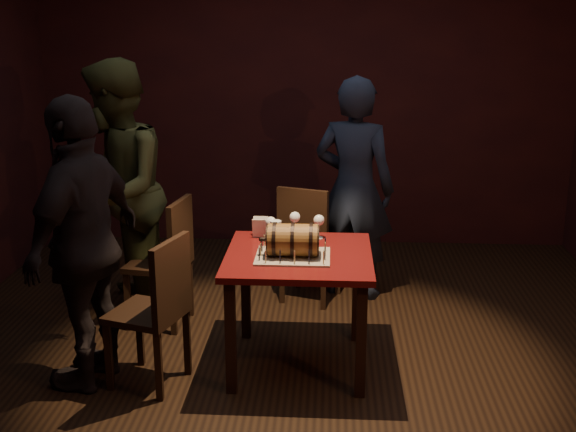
{
  "coord_description": "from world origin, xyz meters",
  "views": [
    {
      "loc": [
        0.24,
        -4.3,
        2.2
      ],
      "look_at": [
        -0.02,
        0.05,
        0.95
      ],
      "focal_mm": 45.0,
      "sensor_mm": 36.0,
      "label": 1
    }
  ],
  "objects_px": {
    "pub_table": "(299,270)",
    "person_back": "(354,189)",
    "barrel_cake": "(293,240)",
    "chair_left_front": "(158,304)",
    "pint_of_ale": "(276,232)",
    "chair_left_rear": "(168,255)",
    "wine_glass_mid": "(295,218)",
    "wine_glass_right": "(319,221)",
    "chair_back": "(307,238)",
    "person_left_front": "(84,244)",
    "wine_glass_left": "(271,223)",
    "person_left_rear": "(116,192)"
  },
  "relations": [
    {
      "from": "wine_glass_right",
      "to": "chair_back",
      "type": "relative_size",
      "value": 0.17
    },
    {
      "from": "chair_left_front",
      "to": "person_left_front",
      "type": "xyz_separation_m",
      "value": [
        -0.43,
        0.04,
        0.35
      ]
    },
    {
      "from": "person_back",
      "to": "pint_of_ale",
      "type": "bearing_deg",
      "value": 81.28
    },
    {
      "from": "chair_left_rear",
      "to": "person_back",
      "type": "xyz_separation_m",
      "value": [
        1.32,
        0.66,
        0.34
      ]
    },
    {
      "from": "pub_table",
      "to": "person_left_front",
      "type": "bearing_deg",
      "value": -167.63
    },
    {
      "from": "pub_table",
      "to": "chair_back",
      "type": "xyz_separation_m",
      "value": [
        0.02,
        1.03,
        -0.12
      ]
    },
    {
      "from": "pint_of_ale",
      "to": "chair_back",
      "type": "xyz_separation_m",
      "value": [
        0.17,
        0.84,
        -0.3
      ]
    },
    {
      "from": "chair_back",
      "to": "chair_left_front",
      "type": "distance_m",
      "value": 1.58
    },
    {
      "from": "person_back",
      "to": "person_left_rear",
      "type": "relative_size",
      "value": 0.92
    },
    {
      "from": "chair_left_front",
      "to": "chair_left_rear",
      "type": "bearing_deg",
      "value": 98.62
    },
    {
      "from": "pub_table",
      "to": "barrel_cake",
      "type": "bearing_deg",
      "value": -114.8
    },
    {
      "from": "barrel_cake",
      "to": "person_back",
      "type": "xyz_separation_m",
      "value": [
        0.4,
        1.3,
        0.01
      ]
    },
    {
      "from": "pub_table",
      "to": "chair_back",
      "type": "height_order",
      "value": "chair_back"
    },
    {
      "from": "pub_table",
      "to": "chair_back",
      "type": "relative_size",
      "value": 0.97
    },
    {
      "from": "chair_back",
      "to": "person_left_rear",
      "type": "distance_m",
      "value": 1.46
    },
    {
      "from": "chair_back",
      "to": "chair_left_front",
      "type": "relative_size",
      "value": 1.0
    },
    {
      "from": "wine_glass_mid",
      "to": "pint_of_ale",
      "type": "xyz_separation_m",
      "value": [
        -0.11,
        -0.18,
        -0.04
      ]
    },
    {
      "from": "pint_of_ale",
      "to": "person_back",
      "type": "distance_m",
      "value": 1.16
    },
    {
      "from": "pub_table",
      "to": "pint_of_ale",
      "type": "xyz_separation_m",
      "value": [
        -0.16,
        0.2,
        0.18
      ]
    },
    {
      "from": "wine_glass_mid",
      "to": "chair_back",
      "type": "height_order",
      "value": "chair_back"
    },
    {
      "from": "barrel_cake",
      "to": "chair_left_front",
      "type": "bearing_deg",
      "value": -163.2
    },
    {
      "from": "wine_glass_mid",
      "to": "chair_left_front",
      "type": "height_order",
      "value": "chair_left_front"
    },
    {
      "from": "person_back",
      "to": "chair_back",
      "type": "bearing_deg",
      "value": 47.49
    },
    {
      "from": "wine_glass_left",
      "to": "pint_of_ale",
      "type": "distance_m",
      "value": 0.08
    },
    {
      "from": "wine_glass_left",
      "to": "chair_left_front",
      "type": "distance_m",
      "value": 0.91
    },
    {
      "from": "barrel_cake",
      "to": "wine_glass_left",
      "type": "distance_m",
      "value": 0.36
    },
    {
      "from": "wine_glass_mid",
      "to": "chair_left_rear",
      "type": "height_order",
      "value": "chair_left_rear"
    },
    {
      "from": "wine_glass_left",
      "to": "wine_glass_mid",
      "type": "height_order",
      "value": "same"
    },
    {
      "from": "pub_table",
      "to": "chair_back",
      "type": "distance_m",
      "value": 1.04
    },
    {
      "from": "wine_glass_right",
      "to": "person_left_front",
      "type": "xyz_separation_m",
      "value": [
        -1.36,
        -0.59,
        0.01
      ]
    },
    {
      "from": "barrel_cake",
      "to": "person_back",
      "type": "height_order",
      "value": "person_back"
    },
    {
      "from": "wine_glass_left",
      "to": "wine_glass_mid",
      "type": "bearing_deg",
      "value": 40.64
    },
    {
      "from": "wine_glass_left",
      "to": "person_back",
      "type": "height_order",
      "value": "person_back"
    },
    {
      "from": "chair_left_rear",
      "to": "person_back",
      "type": "distance_m",
      "value": 1.52
    },
    {
      "from": "wine_glass_mid",
      "to": "chair_back",
      "type": "relative_size",
      "value": 0.17
    },
    {
      "from": "pint_of_ale",
      "to": "chair_left_front",
      "type": "distance_m",
      "value": 0.89
    },
    {
      "from": "chair_left_front",
      "to": "person_back",
      "type": "height_order",
      "value": "person_back"
    },
    {
      "from": "pint_of_ale",
      "to": "wine_glass_right",
      "type": "bearing_deg",
      "value": 23.62
    },
    {
      "from": "wine_glass_mid",
      "to": "chair_left_front",
      "type": "xyz_separation_m",
      "value": [
        -0.78,
        -0.69,
        -0.34
      ]
    },
    {
      "from": "wine_glass_left",
      "to": "person_back",
      "type": "bearing_deg",
      "value": 60.03
    },
    {
      "from": "wine_glass_mid",
      "to": "wine_glass_right",
      "type": "relative_size",
      "value": 1.0
    },
    {
      "from": "pub_table",
      "to": "chair_left_front",
      "type": "height_order",
      "value": "chair_left_front"
    },
    {
      "from": "wine_glass_right",
      "to": "person_back",
      "type": "distance_m",
      "value": 0.95
    },
    {
      "from": "pub_table",
      "to": "person_back",
      "type": "height_order",
      "value": "person_back"
    },
    {
      "from": "pint_of_ale",
      "to": "person_back",
      "type": "bearing_deg",
      "value": 62.92
    },
    {
      "from": "pub_table",
      "to": "chair_left_front",
      "type": "relative_size",
      "value": 0.97
    },
    {
      "from": "person_back",
      "to": "chair_left_front",
      "type": "bearing_deg",
      "value": 70.65
    },
    {
      "from": "chair_left_rear",
      "to": "person_back",
      "type": "relative_size",
      "value": 0.54
    },
    {
      "from": "person_back",
      "to": "barrel_cake",
      "type": "bearing_deg",
      "value": 91.12
    },
    {
      "from": "barrel_cake",
      "to": "chair_left_front",
      "type": "distance_m",
      "value": 0.89
    }
  ]
}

